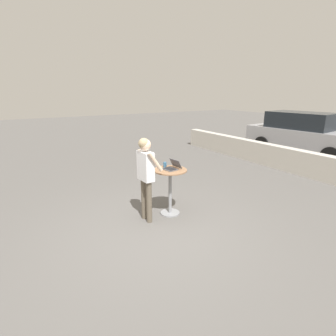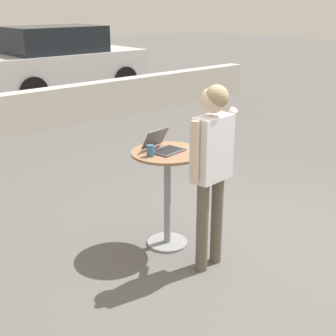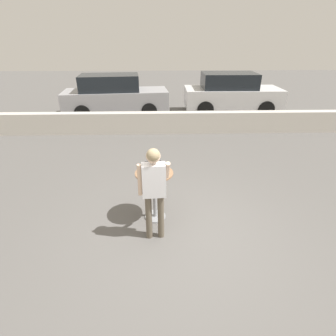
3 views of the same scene
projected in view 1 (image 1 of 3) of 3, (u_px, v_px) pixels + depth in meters
The scene contains 7 objects.
ground_plane at pixel (158, 231), 4.98m from camera, with size 50.00×50.00×0.00m, color #5B5956.
pavement_kerb at pixel (326, 168), 7.69m from camera, with size 12.99×0.35×0.77m.
cafe_table at pixel (170, 184), 5.53m from camera, with size 0.70×0.70×1.00m.
laptop at pixel (172, 167), 5.46m from camera, with size 0.34×0.36×0.20m.
coffee_mug at pixel (165, 165), 5.60m from camera, with size 0.11×0.07×0.11m.
standing_person at pixel (146, 169), 5.13m from camera, with size 0.52×0.39×1.72m.
parked_car_near_street at pixel (303, 134), 10.84m from camera, with size 4.67×2.13×1.74m.
Camera 1 is at (3.89, -2.15, 2.57)m, focal length 28.00 mm.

